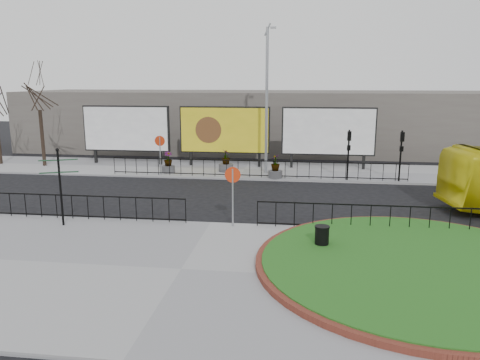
% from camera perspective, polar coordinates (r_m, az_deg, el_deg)
% --- Properties ---
extents(ground, '(90.00, 90.00, 0.00)m').
position_cam_1_polar(ground, '(19.87, -3.58, -5.48)').
color(ground, black).
rests_on(ground, ground).
extents(pavement_near, '(30.00, 10.00, 0.12)m').
position_cam_1_polar(pavement_near, '(15.28, -7.18, -10.91)').
color(pavement_near, gray).
rests_on(pavement_near, ground).
extents(pavement_far, '(44.00, 6.00, 0.12)m').
position_cam_1_polar(pavement_far, '(31.37, 0.56, 1.24)').
color(pavement_far, gray).
rests_on(pavement_far, ground).
extents(brick_edge, '(10.40, 10.40, 0.18)m').
position_cam_1_polar(brick_edge, '(16.16, 20.93, -9.75)').
color(brick_edge, maroon).
rests_on(brick_edge, pavement_near).
extents(grass_lawn, '(10.00, 10.00, 0.22)m').
position_cam_1_polar(grass_lawn, '(16.16, 20.93, -9.68)').
color(grass_lawn, '#1F4612').
rests_on(grass_lawn, pavement_near).
extents(railing_near_left, '(10.00, 0.10, 1.10)m').
position_cam_1_polar(railing_near_left, '(21.35, -19.80, -3.07)').
color(railing_near_left, black).
rests_on(railing_near_left, pavement_near).
extents(railing_near_right, '(9.00, 0.10, 1.10)m').
position_cam_1_polar(railing_near_right, '(19.26, 15.63, -4.42)').
color(railing_near_right, black).
rests_on(railing_near_right, pavement_near).
extents(railing_far, '(18.00, 0.10, 1.10)m').
position_cam_1_polar(railing_far, '(28.51, 1.91, 1.37)').
color(railing_far, black).
rests_on(railing_far, pavement_far).
extents(speed_sign_far, '(0.64, 0.07, 2.47)m').
position_cam_1_polar(speed_sign_far, '(29.58, -9.73, 4.04)').
color(speed_sign_far, gray).
rests_on(speed_sign_far, pavement_far).
extents(speed_sign_near, '(0.64, 0.07, 2.47)m').
position_cam_1_polar(speed_sign_near, '(18.83, -0.89, -0.42)').
color(speed_sign_near, gray).
rests_on(speed_sign_near, pavement_near).
extents(billboard_left, '(6.20, 0.31, 4.10)m').
position_cam_1_polar(billboard_left, '(33.98, -13.69, 6.07)').
color(billboard_left, black).
rests_on(billboard_left, pavement_far).
extents(billboard_mid, '(6.20, 0.31, 4.10)m').
position_cam_1_polar(billboard_mid, '(32.15, -1.89, 6.08)').
color(billboard_mid, black).
rests_on(billboard_mid, pavement_far).
extents(billboard_right, '(6.20, 0.31, 4.10)m').
position_cam_1_polar(billboard_right, '(31.79, 10.73, 5.80)').
color(billboard_right, black).
rests_on(billboard_right, pavement_far).
extents(lamp_post, '(0.74, 0.18, 9.23)m').
position_cam_1_polar(lamp_post, '(29.68, 3.28, 9.87)').
color(lamp_post, gray).
rests_on(lamp_post, pavement_far).
extents(signal_pole_a, '(0.22, 0.26, 3.00)m').
position_cam_1_polar(signal_pole_a, '(28.34, 13.11, 3.92)').
color(signal_pole_a, black).
rests_on(signal_pole_a, pavement_far).
extents(signal_pole_b, '(0.22, 0.26, 3.00)m').
position_cam_1_polar(signal_pole_b, '(28.79, 19.07, 3.69)').
color(signal_pole_b, black).
rests_on(signal_pole_b, pavement_far).
extents(tree_left, '(2.00, 2.00, 7.00)m').
position_cam_1_polar(tree_left, '(34.96, -23.17, 7.29)').
color(tree_left, '#2D2119').
rests_on(tree_left, pavement_far).
extents(building_backdrop, '(40.00, 10.00, 5.00)m').
position_cam_1_polar(building_backdrop, '(40.90, 2.25, 7.25)').
color(building_backdrop, '#5B574F').
rests_on(building_backdrop, ground).
extents(fingerpost_sign, '(1.47, 0.76, 3.21)m').
position_cam_1_polar(fingerpost_sign, '(20.29, -21.12, 0.08)').
color(fingerpost_sign, black).
rests_on(fingerpost_sign, pavement_near).
extents(litter_bin, '(0.53, 0.53, 0.88)m').
position_cam_1_polar(litter_bin, '(16.82, 9.94, -6.96)').
color(litter_bin, black).
rests_on(litter_bin, pavement_near).
extents(planter_a, '(0.84, 0.84, 1.36)m').
position_cam_1_polar(planter_a, '(30.45, -8.74, 1.88)').
color(planter_a, '#4C4C4F').
rests_on(planter_a, pavement_far).
extents(planter_b, '(0.94, 0.94, 1.45)m').
position_cam_1_polar(planter_b, '(30.44, -1.72, 2.02)').
color(planter_b, '#4C4C4F').
rests_on(planter_b, pavement_far).
extents(planter_c, '(0.86, 0.86, 1.44)m').
position_cam_1_polar(planter_c, '(28.52, 4.34, 1.39)').
color(planter_c, '#4C4C4F').
rests_on(planter_c, pavement_far).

